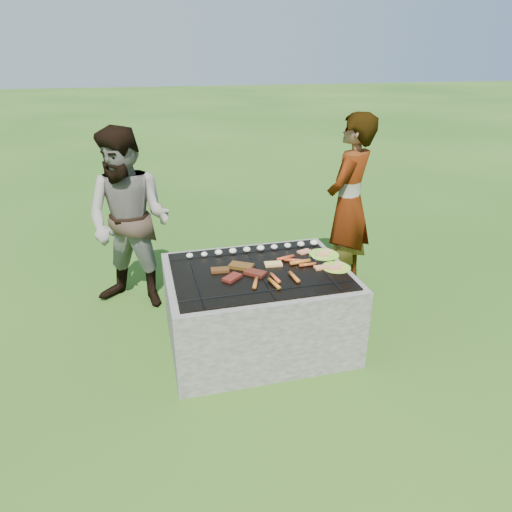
{
  "coord_description": "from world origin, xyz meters",
  "views": [
    {
      "loc": [
        -0.75,
        -2.84,
        2.03
      ],
      "look_at": [
        0.0,
        0.05,
        0.7
      ],
      "focal_mm": 32.0,
      "sensor_mm": 36.0,
      "label": 1
    }
  ],
  "objects_px": {
    "plate_near": "(336,268)",
    "plate_far": "(324,255)",
    "fire_pit": "(258,310)",
    "bystander": "(130,221)",
    "cook": "(349,204)"
  },
  "relations": [
    {
      "from": "plate_far",
      "to": "cook",
      "type": "relative_size",
      "value": 0.18
    },
    {
      "from": "fire_pit",
      "to": "cook",
      "type": "height_order",
      "value": "cook"
    },
    {
      "from": "cook",
      "to": "bystander",
      "type": "height_order",
      "value": "cook"
    },
    {
      "from": "fire_pit",
      "to": "plate_far",
      "type": "xyz_separation_m",
      "value": [
        0.56,
        0.14,
        0.33
      ]
    },
    {
      "from": "plate_near",
      "to": "cook",
      "type": "xyz_separation_m",
      "value": [
        0.47,
        0.83,
        0.19
      ]
    },
    {
      "from": "fire_pit",
      "to": "bystander",
      "type": "relative_size",
      "value": 0.85
    },
    {
      "from": "fire_pit",
      "to": "plate_near",
      "type": "distance_m",
      "value": 0.66
    },
    {
      "from": "plate_near",
      "to": "bystander",
      "type": "relative_size",
      "value": 0.15
    },
    {
      "from": "plate_near",
      "to": "cook",
      "type": "relative_size",
      "value": 0.15
    },
    {
      "from": "plate_near",
      "to": "cook",
      "type": "bearing_deg",
      "value": 60.58
    },
    {
      "from": "plate_near",
      "to": "cook",
      "type": "height_order",
      "value": "cook"
    },
    {
      "from": "bystander",
      "to": "plate_far",
      "type": "bearing_deg",
      "value": 2.2
    },
    {
      "from": "cook",
      "to": "bystander",
      "type": "xyz_separation_m",
      "value": [
        -1.9,
        0.11,
        -0.03
      ]
    },
    {
      "from": "plate_near",
      "to": "plate_far",
      "type": "bearing_deg",
      "value": 89.79
    },
    {
      "from": "fire_pit",
      "to": "cook",
      "type": "distance_m",
      "value": 1.37
    }
  ]
}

